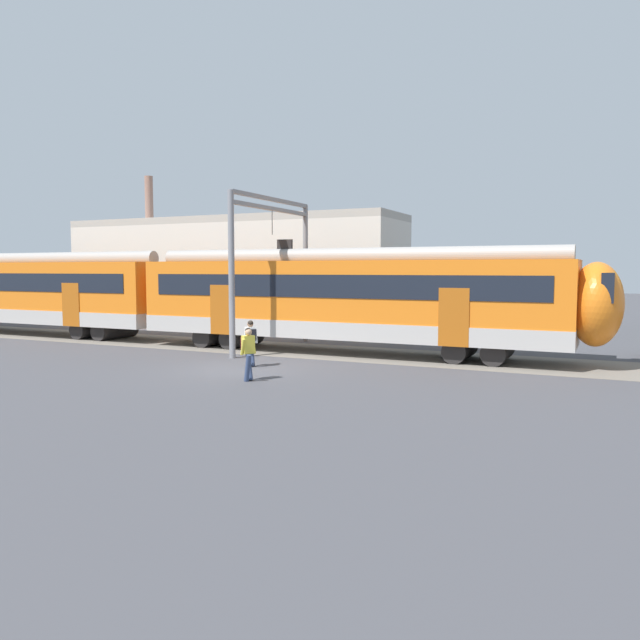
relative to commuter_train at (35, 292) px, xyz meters
name	(u,v)px	position (x,y,z in m)	size (l,w,h in m)	color
ground_plane	(242,369)	(16.28, -5.31, -2.25)	(160.00, 160.00, 0.00)	#424247
track_bed	(136,340)	(6.81, 0.01, -2.25)	(80.00, 4.40, 0.01)	slate
commuter_train	(35,292)	(0.00, 0.00, 0.00)	(56.65, 3.07, 4.73)	#B2ADA8
pedestrian_white	(251,339)	(16.31, -4.78, -1.26)	(0.51, 0.67, 1.67)	navy
pedestrian_yellow	(248,349)	(17.68, -7.18, -1.26)	(0.55, 0.67, 1.67)	navy
catenary_gantry	(272,249)	(14.50, 0.01, 2.06)	(0.24, 6.64, 6.53)	gray
background_building	(232,274)	(7.64, 7.29, 0.95)	(20.14, 5.00, 9.20)	beige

